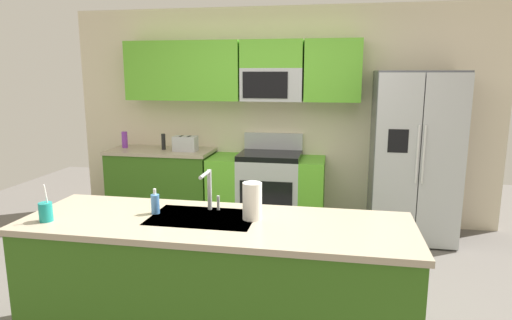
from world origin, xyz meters
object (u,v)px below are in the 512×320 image
pepper_mill (163,142)px  range_oven (267,190)px  toaster (185,144)px  bottle_purple (125,140)px  paper_towel_roll (252,201)px  sink_faucet (209,187)px  soap_dispenser (155,204)px  drink_cup_teal (46,212)px  refrigerator (414,157)px

pepper_mill → range_oven: bearing=0.1°
toaster → bottle_purple: size_ratio=1.38×
pepper_mill → paper_towel_roll: (1.57, -2.39, 0.02)m
pepper_mill → sink_faucet: (1.25, -2.27, 0.07)m
pepper_mill → bottle_purple: bottle_purple is taller
range_oven → paper_towel_roll: size_ratio=5.67×
toaster → soap_dispenser: toaster is taller
toaster → pepper_mill: (-0.30, 0.05, 0.01)m
range_oven → drink_cup_teal: size_ratio=5.65×
range_oven → paper_towel_roll: 2.48m
refrigerator → sink_faucet: (-1.68, -2.20, 0.14)m
range_oven → soap_dispenser: (-0.37, -2.40, 0.53)m
drink_cup_teal → paper_towel_roll: bearing=12.3°
toaster → paper_towel_roll: 2.66m
range_oven → drink_cup_teal: drink_cup_teal is taller
soap_dispenser → refrigerator: bearing=49.1°
bottle_purple → soap_dispenser: 2.84m
pepper_mill → soap_dispenser: 2.56m
pepper_mill → drink_cup_teal: drink_cup_teal is taller
range_oven → sink_faucet: bearing=-90.8°
range_oven → drink_cup_teal: (-0.99, -2.67, 0.52)m
range_oven → bottle_purple: bearing=178.6°
toaster → pepper_mill: bearing=170.5°
refrigerator → soap_dispenser: bearing=-130.9°
pepper_mill → bottle_purple: size_ratio=0.96×
range_oven → toaster: size_ratio=4.86×
refrigerator → bottle_purple: (-3.46, 0.12, 0.08)m
range_oven → bottle_purple: 1.91m
range_oven → pepper_mill: size_ratio=6.96×
toaster → drink_cup_teal: (-0.00, -2.62, -0.03)m
pepper_mill → soap_dispenser: (0.91, -2.40, -0.03)m
soap_dispenser → paper_towel_roll: size_ratio=0.71×
refrigerator → pepper_mill: bearing=178.6°
refrigerator → sink_faucet: size_ratio=6.56×
range_oven → sink_faucet: sink_faucet is taller
sink_faucet → paper_towel_roll: 0.34m
paper_towel_roll → drink_cup_teal: bearing=-167.7°
soap_dispenser → range_oven: bearing=81.2°
range_oven → drink_cup_teal: 2.90m
toaster → bottle_purple: bottle_purple is taller
bottle_purple → sink_faucet: sink_faucet is taller
pepper_mill → drink_cup_teal: size_ratio=0.81×
toaster → pepper_mill: pepper_mill is taller
toaster → bottle_purple: bearing=173.3°
toaster → pepper_mill: 0.30m
range_oven → refrigerator: 1.71m
soap_dispenser → sink_faucet: bearing=20.0°
bottle_purple → drink_cup_teal: bearing=-73.0°
pepper_mill → soap_dispenser: size_ratio=1.15×
pepper_mill → paper_towel_roll: size_ratio=0.81×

